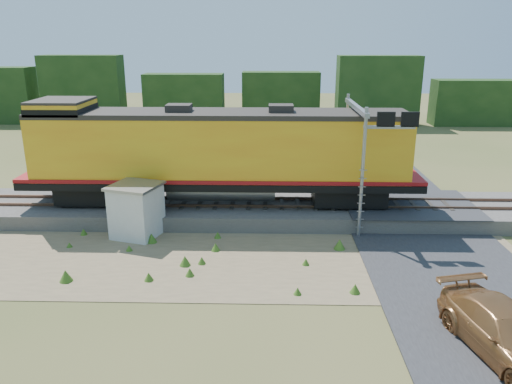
{
  "coord_description": "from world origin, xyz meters",
  "views": [
    {
      "loc": [
        -0.76,
        -20.09,
        9.61
      ],
      "look_at": [
        -1.34,
        3.0,
        2.4
      ],
      "focal_mm": 35.0,
      "sensor_mm": 36.0,
      "label": 1
    }
  ],
  "objects_px": {
    "locomotive": "(215,152)",
    "car": "(506,333)",
    "shed": "(137,210)",
    "signal_gantry": "(363,133)"
  },
  "relations": [
    {
      "from": "shed",
      "to": "car",
      "type": "xyz_separation_m",
      "value": [
        14.02,
        -9.52,
        -0.58
      ]
    },
    {
      "from": "locomotive",
      "to": "signal_gantry",
      "type": "xyz_separation_m",
      "value": [
        7.74,
        -0.65,
        1.23
      ]
    },
    {
      "from": "car",
      "to": "shed",
      "type": "bearing_deg",
      "value": 132.46
    },
    {
      "from": "locomotive",
      "to": "signal_gantry",
      "type": "distance_m",
      "value": 7.86
    },
    {
      "from": "locomotive",
      "to": "car",
      "type": "height_order",
      "value": "locomotive"
    },
    {
      "from": "shed",
      "to": "signal_gantry",
      "type": "distance_m",
      "value": 12.14
    },
    {
      "from": "locomotive",
      "to": "shed",
      "type": "height_order",
      "value": "locomotive"
    },
    {
      "from": "locomotive",
      "to": "shed",
      "type": "distance_m",
      "value": 5.19
    },
    {
      "from": "locomotive",
      "to": "shed",
      "type": "bearing_deg",
      "value": -142.09
    },
    {
      "from": "locomotive",
      "to": "car",
      "type": "xyz_separation_m",
      "value": [
        10.35,
        -12.37,
        -2.9
      ]
    }
  ]
}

